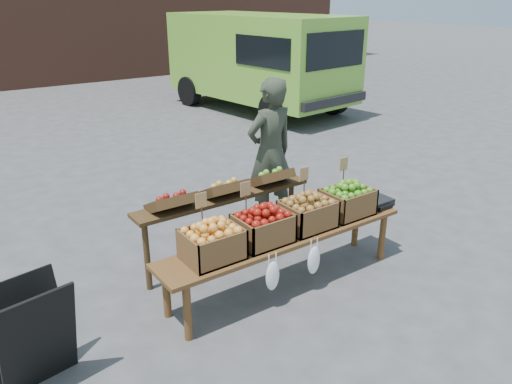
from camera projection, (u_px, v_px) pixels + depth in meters
ground at (332, 246)px, 5.84m from camera, size 80.00×80.00×0.00m
delivery_van at (259, 63)px, 12.25m from camera, size 2.90×5.34×2.29m
vendor at (270, 153)px, 6.16m from camera, size 0.69×0.46×1.85m
chalkboard_sign at (33, 335)px, 3.66m from camera, size 0.60×0.40×0.84m
back_table at (225, 220)px, 5.29m from camera, size 2.10×0.44×1.04m
display_bench at (285, 260)px, 4.96m from camera, size 2.70×0.56×0.57m
crate_golden_apples at (212, 244)px, 4.36m from camera, size 0.50×0.40×0.28m
crate_russet_pears at (263, 228)px, 4.65m from camera, size 0.50×0.40×0.28m
crate_red_apples at (308, 214)px, 4.95m from camera, size 0.50×0.40×0.28m
crate_green_apples at (347, 202)px, 5.25m from camera, size 0.50×0.40×0.28m
weighing_scale at (374, 202)px, 5.51m from camera, size 0.34×0.30×0.08m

